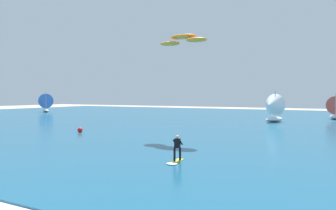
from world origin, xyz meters
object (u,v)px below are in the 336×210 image
object	(u,v)px
sailboat_mid_left	(272,107)
sailboat_heeled_over	(334,107)
sailboat_leading	(46,103)
marker_buoy	(80,130)
kite	(183,40)
kitesurfer	(176,152)

from	to	relation	value
sailboat_mid_left	sailboat_heeled_over	size ratio (longest dim) A/B	1.10
sailboat_leading	marker_buoy	xyz separation A→B (m)	(40.56, -29.77, -2.10)
kite	sailboat_mid_left	size ratio (longest dim) A/B	1.11
sailboat_mid_left	kite	bearing A→B (deg)	-98.12
kitesurfer	sailboat_leading	size ratio (longest dim) A/B	0.38
kitesurfer	sailboat_mid_left	size ratio (longest dim) A/B	0.40
sailboat_mid_left	marker_buoy	world-z (taller)	sailboat_mid_left
kite	sailboat_leading	size ratio (longest dim) A/B	1.06
sailboat_mid_left	kitesurfer	bearing A→B (deg)	-89.20
sailboat_heeled_over	marker_buoy	world-z (taller)	sailboat_heeled_over
kitesurfer	sailboat_leading	bearing A→B (deg)	145.93
kitesurfer	kite	xyz separation A→B (m)	(-4.04, 9.23, 8.78)
marker_buoy	sailboat_leading	bearing A→B (deg)	143.72
kite	sailboat_heeled_over	xyz separation A→B (m)	(11.97, 37.21, -7.29)
sailboat_leading	sailboat_heeled_over	bearing A→B (deg)	6.68
sailboat_leading	kite	bearing A→B (deg)	-29.00
sailboat_leading	marker_buoy	distance (m)	50.35
kitesurfer	kite	size ratio (longest dim) A/B	0.36
sailboat_leading	marker_buoy	bearing A→B (deg)	-36.28
kite	kitesurfer	bearing A→B (deg)	-66.38
kite	sailboat_heeled_over	world-z (taller)	kite
sailboat_leading	sailboat_mid_left	bearing A→B (deg)	-4.63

